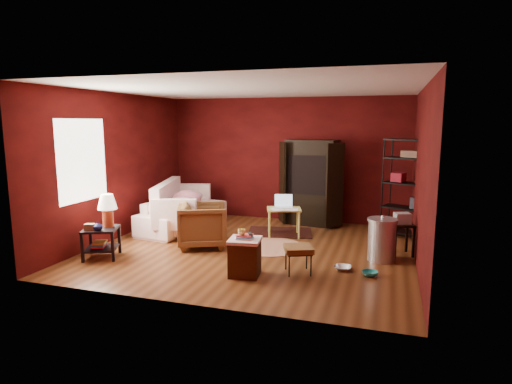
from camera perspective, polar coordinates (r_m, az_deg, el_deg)
room at (r=7.45m, az=-0.79°, el=2.82°), size 5.54×5.04×2.84m
sofa at (r=9.20m, az=-9.71°, el=-2.18°), size 0.97×2.29×0.87m
armchair at (r=7.84m, az=-7.11°, el=-4.12°), size 1.07×1.09×0.87m
pet_bowl_steel at (r=6.75m, az=11.53°, el=-9.11°), size 0.27×0.08×0.26m
pet_bowl_turquoise at (r=6.61m, az=14.98°, el=-9.82°), size 0.23×0.08×0.23m
vase at (r=7.39m, az=-20.34°, el=-4.28°), size 0.16×0.17×0.15m
mug at (r=6.24m, az=-1.93°, el=-5.25°), size 0.13×0.11×0.11m
side_table at (r=7.57m, az=-19.58°, el=-3.51°), size 0.70×0.70×1.06m
sofa_cushions at (r=9.18m, az=-9.95°, el=-2.11°), size 1.44×2.34×0.92m
hamper at (r=6.36m, az=-1.50°, el=-8.56°), size 0.51×0.51×0.64m
footstool at (r=6.47m, az=5.67°, el=-7.68°), size 0.53×0.53×0.41m
rug_round at (r=7.86m, az=1.76°, el=-7.25°), size 1.55×1.55×0.01m
rug_oriental at (r=8.81m, az=3.20°, el=-5.35°), size 1.44×1.11×0.01m
laptop_desk at (r=8.47m, az=3.73°, el=-2.56°), size 0.77×0.66×0.82m
tv_armoire at (r=9.46m, az=7.40°, el=1.49°), size 1.46×0.90×1.87m
wire_shelving at (r=8.75m, az=19.82°, el=0.97°), size 1.03×0.75×1.93m
small_stand at (r=7.68m, az=18.89°, el=-4.00°), size 0.46×0.46×0.73m
trash_can at (r=7.30m, az=16.42°, el=-6.08°), size 0.56×0.56×0.76m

